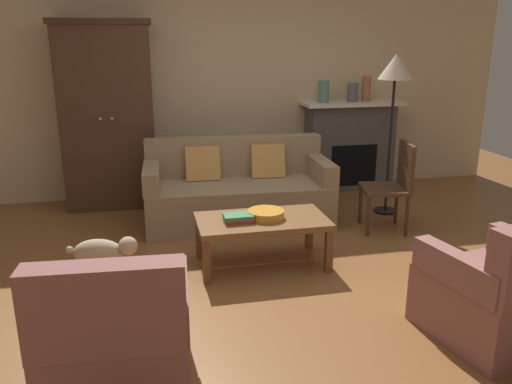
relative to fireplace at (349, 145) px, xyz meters
The scene contains 16 objects.
ground_plane 2.83m from the fireplace, 124.00° to the right, with size 9.60×9.60×0.00m, color brown.
back_wall 1.78m from the fireplace, behind, with size 7.20×0.10×2.80m, color beige.
fireplace is the anchor object (origin of this frame).
armoire 2.99m from the fireplace, behind, with size 1.06×0.57×2.08m.
couch 1.91m from the fireplace, 149.56° to the right, with size 1.95×0.94×0.86m.
coffee_table 2.67m from the fireplace, 127.85° to the right, with size 1.10×0.60×0.42m.
fruit_bowl 2.64m from the fireplace, 127.32° to the right, with size 0.31×0.31×0.07m, color orange.
book_stack 2.82m from the fireplace, 130.82° to the right, with size 0.25×0.18×0.06m.
mantel_vase_jade 0.78m from the fireplace, behind, with size 0.13×0.13×0.26m, color slate.
mantel_vase_slate 0.66m from the fireplace, 90.00° to the right, with size 0.13×0.13×0.22m, color #565B66.
mantel_vase_terracotta 0.73m from the fireplace, ahead, with size 0.11×0.11×0.31m, color #A86042.
armchair_near_left 4.54m from the fireplace, 127.83° to the right, with size 0.83×0.82×0.88m.
armchair_near_right 3.58m from the fireplace, 96.50° to the right, with size 0.90×0.90×0.88m.
side_chair_wooden 1.56m from the fireplace, 95.77° to the right, with size 0.52×0.52×0.90m.
floor_lamp 1.38m from the fireplace, 87.59° to the right, with size 0.36×0.36×1.73m.
dog 3.66m from the fireplace, 143.79° to the right, with size 0.56×0.29×0.39m.
Camera 1 is at (-1.02, -3.84, 1.88)m, focal length 36.45 mm.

